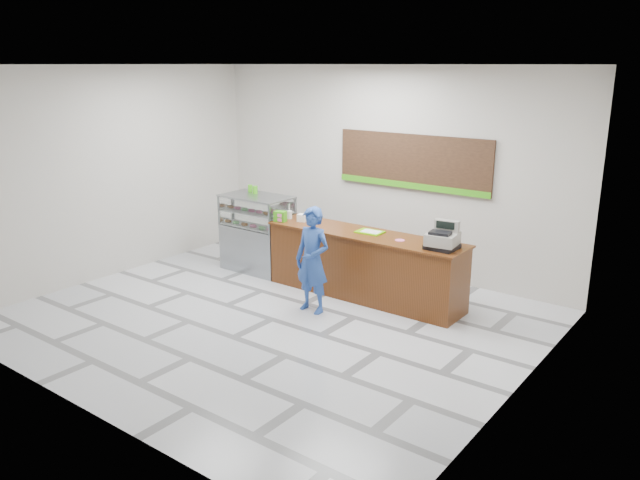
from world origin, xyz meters
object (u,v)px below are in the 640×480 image
Objects in this scene: display_case at (257,232)px; cash_register at (443,238)px; sales_counter at (364,265)px; customer at (313,260)px; serving_tray at (370,232)px.

cash_register reaches higher than display_case.
customer is at bearing -106.88° from sales_counter.
sales_counter is 2.09× the size of customer.
sales_counter is at bearing -132.74° from serving_tray.
customer reaches higher than display_case.
display_case reaches higher than serving_tray.
cash_register reaches higher than serving_tray.
sales_counter is 2.45× the size of display_case.
serving_tray reaches higher than sales_counter.
serving_tray is (-1.26, 0.10, -0.13)m from cash_register.
cash_register reaches higher than sales_counter.
customer is at bearing -158.49° from cash_register.
serving_tray is 0.26× the size of customer.
customer is (-0.34, -1.00, -0.26)m from serving_tray.
cash_register is 1.87m from customer.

